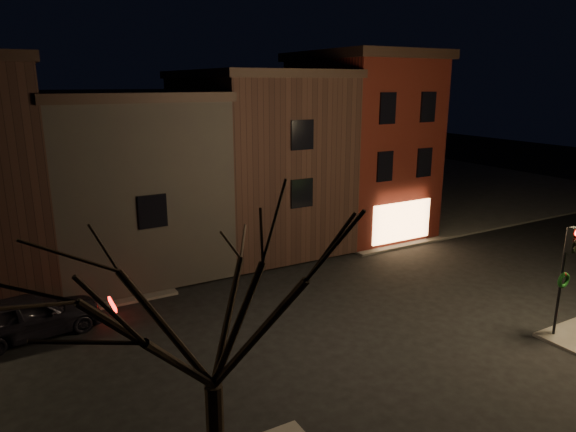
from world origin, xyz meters
name	(u,v)px	position (x,y,z in m)	size (l,w,h in m)	color
ground	(340,313)	(0.00, 0.00, 0.00)	(120.00, 120.00, 0.00)	black
sidewalk_far_right	(393,182)	(20.00, 20.00, 0.06)	(30.00, 30.00, 0.12)	#2D2B28
corner_building	(360,142)	(8.00, 9.47, 5.40)	(6.50, 8.50, 10.50)	#47120C
row_building_a	(255,157)	(1.50, 10.50, 4.83)	(7.30, 10.30, 9.40)	black
row_building_b	(124,178)	(-5.75, 10.50, 4.33)	(7.80, 10.30, 8.40)	black
traffic_signal	(566,265)	(5.60, -5.51, 2.81)	(0.58, 0.38, 4.05)	black
bare_tree_left	(209,281)	(-8.00, -7.00, 5.43)	(5.60, 5.60, 7.50)	black
parked_car_a	(31,315)	(-10.74, 3.98, 0.80)	(1.90, 4.71, 1.61)	black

